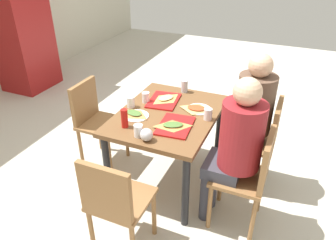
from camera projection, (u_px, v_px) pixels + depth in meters
ground_plane at (168, 178)px, 3.21m from camera, size 10.00×10.00×0.02m
main_table at (168, 122)px, 2.89m from camera, size 1.09×0.83×0.73m
chair_near_left at (250, 173)px, 2.46m from camera, size 0.40×0.40×0.87m
chair_near_right at (262, 137)px, 2.90m from camera, size 0.40×0.40×0.87m
chair_far_side at (94, 117)px, 3.22m from camera, size 0.40×0.40×0.87m
chair_left_end at (115, 201)px, 2.21m from camera, size 0.40×0.40×0.87m
person_in_red at (236, 143)px, 2.39m from camera, size 0.32×0.42×1.28m
person_in_brown_jacket at (250, 110)px, 2.82m from camera, size 0.32×0.42×1.28m
tray_red_near at (175, 126)px, 2.64m from camera, size 0.38×0.29×0.02m
tray_red_far at (164, 101)px, 3.03m from camera, size 0.39×0.30×0.02m
paper_plate_center at (136, 116)px, 2.79m from camera, size 0.22×0.22×0.01m
paper_plate_near_edge at (199, 109)px, 2.89m from camera, size 0.22×0.22×0.01m
pizza_slice_a at (173, 125)px, 2.61m from camera, size 0.23×0.27×0.02m
pizza_slice_b at (166, 98)px, 3.04m from camera, size 0.27×0.23×0.02m
pizza_slice_c at (134, 113)px, 2.80m from camera, size 0.18×0.24×0.02m
pizza_slice_d at (196, 108)px, 2.88m from camera, size 0.17×0.23×0.02m
plastic_cup_a at (131, 102)px, 2.92m from camera, size 0.07×0.07×0.10m
plastic_cup_b at (208, 114)px, 2.72m from camera, size 0.07×0.07×0.10m
plastic_cup_c at (138, 131)px, 2.49m from camera, size 0.07×0.07×0.10m
plastic_cup_d at (146, 97)px, 3.00m from camera, size 0.07×0.07×0.10m
soda_can at (184, 86)px, 3.19m from camera, size 0.07×0.07×0.12m
condiment_bottle at (125, 118)px, 2.60m from camera, size 0.06×0.06×0.16m
foil_bundle at (146, 135)px, 2.44m from camera, size 0.10×0.10×0.10m
drink_fridge at (20, 25)px, 4.68m from camera, size 0.70×0.60×1.90m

